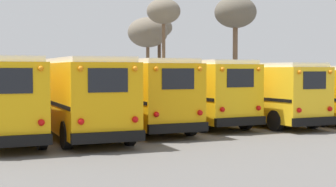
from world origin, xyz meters
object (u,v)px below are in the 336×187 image
school_bus_5 (294,91)px  school_bus_4 (253,91)px  bare_tree_1 (159,30)px  bare_tree_2 (164,13)px  school_bus_3 (188,90)px  school_bus_1 (77,94)px  school_bus_2 (133,91)px  bare_tree_0 (148,33)px  bare_tree_3 (235,14)px

school_bus_5 → school_bus_4: bearing=-168.6°
school_bus_5 → bare_tree_1: (1.03, 21.09, 4.87)m
bare_tree_1 → bare_tree_2: size_ratio=0.93×
school_bus_3 → school_bus_1: bearing=-160.4°
school_bus_1 → bare_tree_1: bare_tree_1 is taller
school_bus_5 → bare_tree_1: bare_tree_1 is taller
school_bus_4 → bare_tree_2: (1.02, 13.59, 5.38)m
school_bus_1 → school_bus_2: bearing=29.6°
school_bus_2 → school_bus_3: bearing=8.2°
bare_tree_1 → school_bus_5: bearing=-92.8°
school_bus_1 → bare_tree_0: size_ratio=1.37×
school_bus_2 → bare_tree_0: (8.38, 18.56, 4.20)m
bare_tree_2 → bare_tree_1: bearing=68.6°
school_bus_3 → bare_tree_1: 22.36m
school_bus_3 → school_bus_4: bearing=-20.0°
bare_tree_3 → school_bus_3: bearing=-130.4°
bare_tree_0 → school_bus_2: bearing=-114.3°
school_bus_1 → school_bus_2: school_bus_1 is taller
school_bus_4 → school_bus_5: school_bus_4 is taller
school_bus_3 → school_bus_2: bearing=-171.8°
school_bus_4 → bare_tree_2: bare_tree_2 is taller
school_bus_4 → bare_tree_0: size_ratio=1.29×
school_bus_2 → bare_tree_1: 24.00m
bare_tree_1 → school_bus_2: bearing=-116.6°
bare_tree_3 → bare_tree_0: bearing=133.2°
school_bus_3 → school_bus_4: 3.38m
school_bus_3 → bare_tree_2: bearing=71.4°
school_bus_1 → bare_tree_2: bare_tree_2 is taller
school_bus_2 → bare_tree_0: bearing=65.7°
school_bus_3 → bare_tree_1: size_ratio=1.29×
bare_tree_3 → bare_tree_2: bearing=179.8°
school_bus_5 → bare_tree_3: size_ratio=1.11×
school_bus_3 → bare_tree_3: bearing=49.6°
school_bus_2 → school_bus_5: school_bus_2 is taller
school_bus_2 → school_bus_1: bearing=-150.4°
bare_tree_2 → school_bus_1: bearing=-125.6°
school_bus_2 → bare_tree_2: size_ratio=1.29×
school_bus_2 → bare_tree_0: 20.79m
school_bus_1 → school_bus_2: 3.65m
school_bus_2 → school_bus_5: 9.51m
school_bus_1 → school_bus_4: school_bus_1 is taller
school_bus_4 → bare_tree_2: bearing=85.7°
school_bus_1 → bare_tree_0: bare_tree_0 is taller
bare_tree_2 → bare_tree_0: bearing=79.8°
bare_tree_2 → bare_tree_3: size_ratio=0.94×
school_bus_2 → school_bus_4: size_ratio=1.12×
school_bus_1 → bare_tree_3: bare_tree_3 is taller
school_bus_2 → bare_tree_2: bare_tree_2 is taller
school_bus_5 → bare_tree_0: bearing=93.5°
bare_tree_1 → bare_tree_0: bearing=-131.3°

